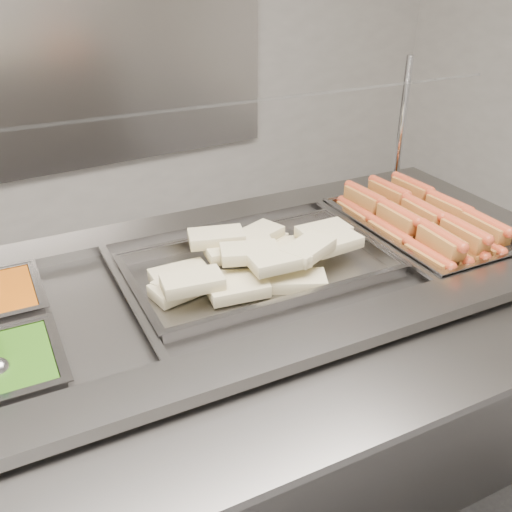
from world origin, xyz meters
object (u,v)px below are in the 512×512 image
sneeze_guard (203,113)px  steam_counter (241,396)px  pan_hotdogs (420,235)px  pan_wraps (259,271)px

sneeze_guard → steam_counter: bearing=-95.0°
sneeze_guard → pan_hotdogs: bearing=-24.3°
pan_hotdogs → sneeze_guard: bearing=155.7°
sneeze_guard → pan_hotdogs: sneeze_guard is taller
steam_counter → pan_wraps: 0.46m
pan_hotdogs → pan_wraps: same height
sneeze_guard → pan_wraps: sneeze_guard is taller
steam_counter → sneeze_guard: (0.02, 0.23, 0.88)m
pan_hotdogs → pan_wraps: size_ratio=0.81×
steam_counter → sneeze_guard: sneeze_guard is taller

